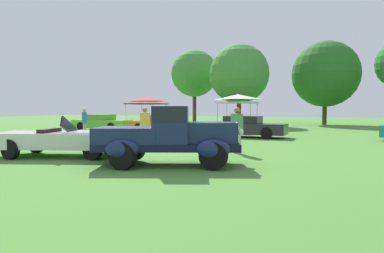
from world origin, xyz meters
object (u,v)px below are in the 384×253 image
Objects in this scene: show_car_charcoal at (245,127)px; spectator_between_cars at (145,125)px; feature_pickup_truck at (169,135)px; show_car_orange at (161,124)px; neighbor_convertible at (65,139)px; canopy_tent_center_field at (238,98)px; canopy_tent_left_field at (147,100)px; spectator_near_truck at (237,128)px; show_car_lime at (101,123)px; spectator_by_row at (84,122)px.

show_car_charcoal is 6.72m from spectator_between_cars.
feature_pickup_truck reaches higher than show_car_orange.
canopy_tent_center_field is (2.29, 14.58, 1.84)m from neighbor_convertible.
canopy_tent_left_field is (-10.60, 6.68, 1.82)m from show_car_charcoal.
spectator_near_truck is 12.02m from canopy_tent_center_field.
show_car_orange is (5.32, -0.39, 0.00)m from show_car_lime.
canopy_tent_left_field reaches higher than neighbor_convertible.
show_car_charcoal is 12.66m from canopy_tent_left_field.
spectator_by_row is 0.58× the size of canopy_tent_left_field.
show_car_orange is 2.81× the size of spectator_near_truck.
spectator_between_cars reaches higher than show_car_charcoal.
feature_pickup_truck is at bearing -83.14° from canopy_tent_center_field.
canopy_tent_left_field is at bearing 147.78° from show_car_charcoal.
canopy_tent_center_field is at bearing 81.06° from neighbor_convertible.
neighbor_convertible is 10.55m from show_car_charcoal.
spectator_by_row reaches higher than show_car_lime.
neighbor_convertible is 1.62× the size of canopy_tent_left_field.
show_car_charcoal is 9.05m from spectator_by_row.
canopy_tent_left_field is at bearing 128.43° from show_car_orange.
canopy_tent_left_field is at bearing 80.92° from show_car_lime.
neighbor_convertible is at bearing -149.95° from spectator_near_truck.
show_car_lime is at bearing 121.22° from spectator_by_row.
show_car_orange is (-6.20, 10.97, -0.26)m from feature_pickup_truck.
canopy_tent_center_field reaches higher than spectator_near_truck.
spectator_by_row is at bearing -150.90° from show_car_charcoal.
spectator_between_cars is 0.58× the size of canopy_tent_left_field.
feature_pickup_truck is 0.94× the size of show_car_charcoal.
canopy_tent_left_field reaches higher than feature_pickup_truck.
show_car_charcoal is 1.70× the size of canopy_tent_center_field.
show_car_lime is (-7.45, 11.20, 0.02)m from neighbor_convertible.
spectator_between_cars is (2.98, -6.97, 0.31)m from show_car_orange.
feature_pickup_truck is 1.59× the size of canopy_tent_center_field.
feature_pickup_truck is 2.55× the size of spectator_between_cars.
spectator_near_truck reaches higher than show_car_charcoal.
feature_pickup_truck is 9.72m from spectator_by_row.
show_car_lime is at bearing -99.08° from canopy_tent_left_field.
show_car_orange is at bearing -51.57° from canopy_tent_left_field.
show_car_lime is 5.34m from show_car_orange.
feature_pickup_truck is at bearing -89.51° from show_car_charcoal.
neighbor_convertible reaches higher than show_car_orange.
show_car_charcoal is 5.41m from canopy_tent_center_field.
feature_pickup_truck is 1.47× the size of canopy_tent_left_field.
feature_pickup_truck is at bearing -51.17° from spectator_between_cars.
feature_pickup_truck is 16.18m from show_car_lime.
canopy_tent_center_field is (-2.94, 11.55, 1.51)m from spectator_near_truck.
canopy_tent_center_field reaches higher than show_car_orange.
spectator_by_row is (-1.79, -5.43, 0.31)m from show_car_orange.
show_car_charcoal is (11.43, -1.43, 0.00)m from show_car_lime.
spectator_between_cars is at bearing -59.39° from canopy_tent_left_field.
show_car_orange is at bearing 113.17° from spectator_between_cars.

